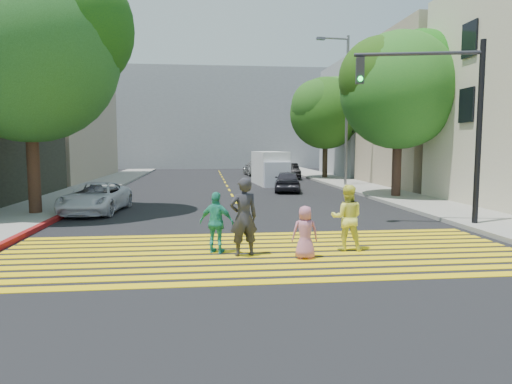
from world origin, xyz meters
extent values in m
plane|color=black|center=(0.00, 0.00, 0.00)|extent=(120.00, 120.00, 0.00)
cube|color=gray|center=(-8.50, 22.00, 0.07)|extent=(3.00, 40.00, 0.15)
cube|color=gray|center=(8.50, 15.00, 0.07)|extent=(3.00, 60.00, 0.15)
cube|color=maroon|center=(-6.90, 6.00, 0.08)|extent=(0.20, 8.00, 0.16)
cube|color=yellow|center=(0.00, -1.20, 0.01)|extent=(13.40, 0.35, 0.01)
cube|color=yellow|center=(0.00, -0.65, 0.01)|extent=(13.40, 0.35, 0.01)
cube|color=yellow|center=(0.00, -0.10, 0.01)|extent=(13.40, 0.35, 0.01)
cube|color=yellow|center=(0.00, 0.45, 0.01)|extent=(13.40, 0.35, 0.01)
cube|color=yellow|center=(0.00, 1.00, 0.01)|extent=(13.40, 0.35, 0.01)
cube|color=yellow|center=(0.00, 1.55, 0.01)|extent=(13.40, 0.35, 0.01)
cube|color=yellow|center=(0.00, 2.10, 0.01)|extent=(13.40, 0.35, 0.01)
cube|color=yellow|center=(0.00, 2.65, 0.01)|extent=(13.40, 0.35, 0.01)
cube|color=yellow|center=(0.00, 3.20, 0.01)|extent=(13.40, 0.35, 0.01)
cube|color=yellow|center=(0.00, 3.75, 0.01)|extent=(13.40, 0.35, 0.01)
cube|color=yellow|center=(0.00, 6.00, 0.01)|extent=(0.12, 1.40, 0.01)
cube|color=yellow|center=(0.00, 9.00, 0.01)|extent=(0.12, 1.40, 0.01)
cube|color=yellow|center=(0.00, 12.00, 0.01)|extent=(0.12, 1.40, 0.01)
cube|color=yellow|center=(0.00, 15.00, 0.01)|extent=(0.12, 1.40, 0.01)
cube|color=yellow|center=(0.00, 18.00, 0.01)|extent=(0.12, 1.40, 0.01)
cube|color=yellow|center=(0.00, 21.00, 0.01)|extent=(0.12, 1.40, 0.01)
cube|color=yellow|center=(0.00, 24.00, 0.01)|extent=(0.12, 1.40, 0.01)
cube|color=yellow|center=(0.00, 27.00, 0.01)|extent=(0.12, 1.40, 0.01)
cube|color=yellow|center=(0.00, 30.00, 0.01)|extent=(0.12, 1.40, 0.01)
cube|color=yellow|center=(0.00, 33.00, 0.01)|extent=(0.12, 1.40, 0.01)
cube|color=yellow|center=(0.00, 36.00, 0.01)|extent=(0.12, 1.40, 0.01)
cube|color=yellow|center=(0.00, 39.00, 0.01)|extent=(0.12, 1.40, 0.01)
cube|color=tan|center=(-16.00, 28.00, 5.00)|extent=(12.00, 16.00, 10.00)
cube|color=tan|center=(15.00, 19.00, 5.00)|extent=(10.00, 10.00, 10.00)
cube|color=gray|center=(15.00, 30.00, 5.00)|extent=(10.00, 10.00, 10.00)
cube|color=gray|center=(0.00, 48.00, 6.00)|extent=(30.00, 8.00, 12.00)
cylinder|color=black|center=(-8.04, 8.33, 1.76)|extent=(0.49, 0.49, 3.52)
sphere|color=#224F18|center=(-8.04, 8.33, 6.24)|extent=(7.11, 7.11, 6.78)
sphere|color=#174715|center=(-6.67, 8.58, 7.26)|extent=(5.33, 5.33, 5.09)
cylinder|color=black|center=(8.37, 12.52, 1.57)|extent=(0.50, 0.50, 3.15)
sphere|color=#165E1D|center=(8.37, 12.52, 5.52)|extent=(6.35, 6.35, 5.93)
sphere|color=#135209|center=(9.58, 12.75, 6.41)|extent=(4.76, 4.76, 4.45)
sphere|color=#21560C|center=(7.32, 12.39, 6.11)|extent=(4.44, 4.44, 4.15)
cylinder|color=black|center=(8.25, 26.27, 1.52)|extent=(0.54, 0.54, 3.03)
sphere|color=#103C0C|center=(8.25, 26.27, 5.34)|extent=(7.43, 7.43, 5.77)
sphere|color=#195F19|center=(9.22, 26.95, 6.20)|extent=(5.57, 5.57, 4.33)
sphere|color=#144815|center=(7.37, 25.74, 5.92)|extent=(5.20, 5.20, 4.04)
imported|color=#2B2A31|center=(-0.53, 1.04, 0.98)|extent=(0.80, 0.61, 1.96)
imported|color=#F3F255|center=(2.22, 1.38, 0.86)|extent=(0.97, 0.83, 1.73)
imported|color=#BA6A84|center=(0.93, 0.60, 0.65)|extent=(0.65, 0.44, 1.30)
imported|color=teal|center=(-1.18, 1.43, 0.79)|extent=(1.00, 0.72, 1.57)
imported|color=silver|center=(-5.93, 9.06, 0.62)|extent=(2.43, 4.60, 1.23)
imported|color=#222128|center=(3.41, 16.66, 0.64)|extent=(2.12, 3.94, 1.27)
imported|color=#A3A3A3|center=(3.17, 31.55, 0.68)|extent=(2.18, 4.80, 1.36)
imported|color=black|center=(5.46, 27.02, 0.65)|extent=(1.54, 3.97, 1.29)
cube|color=white|center=(3.07, 21.82, 1.16)|extent=(2.16, 4.74, 2.31)
cube|color=silver|center=(3.20, 19.79, 0.83)|extent=(1.83, 1.23, 1.67)
cylinder|color=black|center=(2.44, 20.11, 0.32)|extent=(0.27, 0.66, 0.65)
cylinder|color=black|center=(3.92, 20.21, 0.32)|extent=(0.27, 0.66, 0.65)
cylinder|color=black|center=(2.22, 23.44, 0.32)|extent=(0.27, 0.66, 0.65)
cylinder|color=black|center=(3.69, 23.54, 0.32)|extent=(0.27, 0.66, 0.65)
cylinder|color=black|center=(7.54, 4.17, 3.08)|extent=(0.22, 0.22, 6.16)
cylinder|color=#323339|center=(5.53, 4.61, 5.75)|extent=(4.04, 1.01, 0.12)
cube|color=#272728|center=(3.73, 5.01, 5.24)|extent=(0.32, 0.32, 0.86)
sphere|color=#05D033|center=(3.70, 4.87, 4.95)|extent=(0.20, 0.20, 0.16)
cylinder|color=slate|center=(7.85, 19.45, 4.92)|extent=(0.19, 0.19, 9.84)
cylinder|color=gray|center=(6.86, 19.39, 9.63)|extent=(1.97, 0.26, 0.13)
cube|color=#5B5965|center=(5.99, 19.33, 9.57)|extent=(0.56, 0.28, 0.16)
camera|label=1|loc=(-1.45, -10.07, 2.74)|focal=32.00mm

